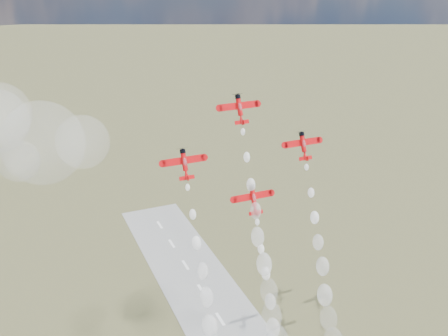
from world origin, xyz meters
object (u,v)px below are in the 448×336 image
plane_left (185,163)px  plane_right (303,145)px  plane_lead (240,109)px  plane_slot (254,199)px

plane_left → plane_right: same height
plane_lead → plane_right: bearing=-15.4°
plane_right → plane_lead: bearing=164.6°
plane_left → plane_slot: bearing=-15.4°
plane_lead → plane_right: (16.10, -4.42, -10.37)m
plane_left → plane_slot: plane_left is taller
plane_left → plane_right: 32.20m
plane_lead → plane_slot: bearing=-90.0°
plane_lead → plane_left: plane_lead is taller
plane_right → plane_slot: plane_right is taller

